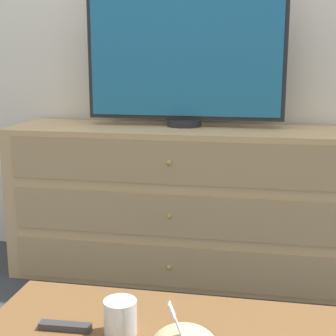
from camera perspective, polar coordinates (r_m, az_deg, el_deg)
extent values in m
plane|color=#383D47|center=(2.97, 1.75, -9.51)|extent=(12.00, 12.00, 0.00)
cube|color=white|center=(2.79, 2.01, 16.34)|extent=(12.00, 0.05, 2.60)
cube|color=tan|center=(2.61, 1.07, -3.82)|extent=(1.66, 0.45, 0.76)
cube|color=tan|center=(2.48, 0.14, -10.91)|extent=(1.53, 0.01, 0.20)
sphere|color=tan|center=(2.47, 0.11, -10.96)|extent=(0.02, 0.02, 0.02)
cube|color=tan|center=(2.39, 0.14, -5.33)|extent=(1.53, 0.01, 0.20)
sphere|color=tan|center=(2.39, 0.11, -5.37)|extent=(0.02, 0.02, 0.02)
cube|color=tan|center=(2.33, 0.14, 0.62)|extent=(1.53, 0.01, 0.20)
sphere|color=tan|center=(2.32, 0.12, 0.59)|extent=(0.02, 0.02, 0.02)
cylinder|color=#232328|center=(2.58, 1.81, 5.03)|extent=(0.17, 0.17, 0.03)
cube|color=#232328|center=(2.57, 1.89, 12.66)|extent=(0.98, 0.04, 0.65)
cube|color=#1E6B9E|center=(2.55, 1.81, 12.67)|extent=(0.94, 0.01, 0.61)
cube|color=white|center=(1.20, 0.42, -15.45)|extent=(0.02, 0.03, 0.03)
cylinder|color=beige|center=(1.43, -5.29, -16.75)|extent=(0.08, 0.08, 0.06)
cylinder|color=white|center=(1.42, -5.31, -16.12)|extent=(0.09, 0.09, 0.09)
cube|color=#38383D|center=(1.47, -11.33, -16.83)|extent=(0.14, 0.04, 0.02)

